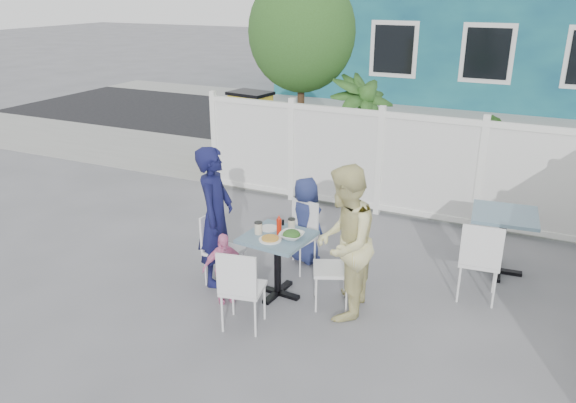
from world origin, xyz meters
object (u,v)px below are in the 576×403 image
at_px(chair_near, 240,285).
at_px(man, 215,216).
at_px(utility_cabinet, 251,129).
at_px(chair_back, 300,230).
at_px(main_table, 277,249).
at_px(woman, 344,243).
at_px(boy, 306,220).
at_px(spare_table, 503,227).
at_px(chair_right, 338,262).
at_px(toddler, 224,268).
at_px(chair_left, 219,243).

relative_size(chair_near, man, 0.54).
distance_m(utility_cabinet, chair_back, 4.61).
relative_size(utility_cabinet, chair_back, 1.58).
bearing_deg(man, main_table, -104.36).
distance_m(utility_cabinet, chair_near, 5.93).
height_order(utility_cabinet, woman, woman).
bearing_deg(chair_back, woman, 148.57).
xyz_separation_m(chair_near, boy, (-0.04, 1.71, 0.04)).
bearing_deg(spare_table, man, -151.27).
bearing_deg(man, chair_back, -59.68).
relative_size(spare_table, boy, 0.73).
bearing_deg(chair_right, utility_cabinet, 14.88).
bearing_deg(utility_cabinet, chair_near, -52.67).
height_order(chair_back, man, man).
bearing_deg(utility_cabinet, chair_back, -44.14).
xyz_separation_m(main_table, boy, (-0.06, 0.91, -0.01)).
height_order(spare_table, boy, boy).
bearing_deg(toddler, chair_right, -25.63).
bearing_deg(toddler, utility_cabinet, 68.17).
bearing_deg(toddler, main_table, -8.69).
height_order(chair_near, toddler, chair_near).
bearing_deg(main_table, chair_left, -177.92).
bearing_deg(utility_cabinet, spare_table, -19.93).
bearing_deg(main_table, toddler, -141.28).
relative_size(main_table, chair_left, 0.88).
xyz_separation_m(spare_table, chair_back, (-2.26, -0.89, -0.11)).
bearing_deg(chair_left, chair_near, 49.37).
xyz_separation_m(chair_right, toddler, (-1.16, -0.47, -0.11)).
relative_size(utility_cabinet, chair_right, 1.52).
bearing_deg(spare_table, chair_right, -134.47).
height_order(chair_left, toddler, chair_left).
bearing_deg(chair_right, woman, -167.62).
bearing_deg(utility_cabinet, main_table, -48.44).
bearing_deg(boy, utility_cabinet, -29.56).
xyz_separation_m(main_table, chair_back, (-0.05, 0.74, -0.07)).
xyz_separation_m(main_table, chair_left, (-0.75, -0.03, -0.07)).
distance_m(spare_table, woman, 2.21).
xyz_separation_m(woman, toddler, (-1.27, -0.32, -0.42)).
relative_size(chair_left, woman, 0.52).
height_order(chair_right, toddler, chair_right).
relative_size(chair_near, toddler, 1.10).
bearing_deg(spare_table, chair_back, -158.43).
relative_size(main_table, toddler, 0.92).
bearing_deg(main_table, woman, -4.02).
relative_size(woman, boy, 1.49).
bearing_deg(chair_back, utility_cabinet, -42.02).
bearing_deg(chair_left, man, -105.78).
distance_m(chair_left, chair_near, 1.06).
distance_m(chair_near, boy, 1.71).
xyz_separation_m(main_table, toddler, (-0.47, -0.38, -0.16)).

